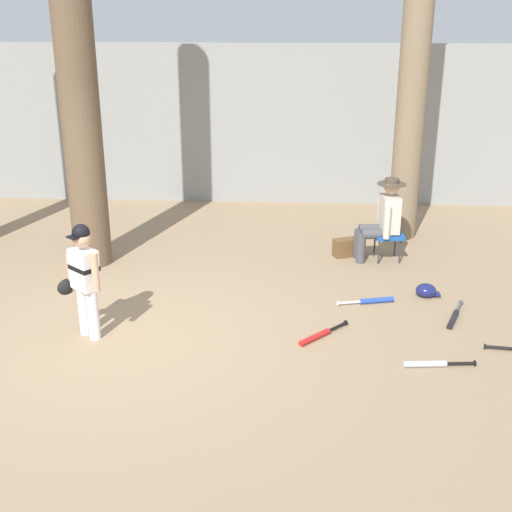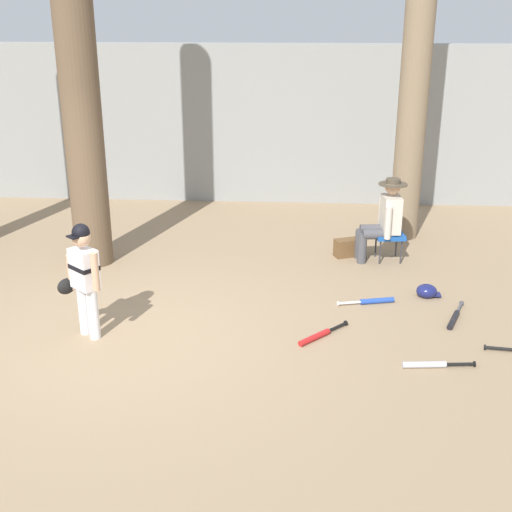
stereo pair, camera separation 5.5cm
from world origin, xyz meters
The scene contains 13 objects.
ground_plane centered at (0.00, 0.00, 0.00)m, with size 60.00×60.00×0.00m, color #937A5B.
concrete_back_wall centered at (0.00, 5.73, 1.41)m, with size 18.00×0.36×2.82m, color gray.
tree_near_player centered at (-1.06, 2.30, 2.69)m, with size 0.78×0.78×6.16m.
tree_behind_spectator centered at (3.50, 3.74, 2.41)m, with size 0.71×0.71×5.57m.
young_ballplayer centered at (-0.47, 0.05, 0.74)m, with size 0.58×0.42×1.31m.
folding_stool centered at (3.13, 2.64, 0.36)m, with size 0.44×0.44×0.41m.
seated_spectator centered at (3.03, 2.63, 0.64)m, with size 0.67×0.54×1.20m.
handbag_beside_stool centered at (2.54, 2.76, 0.13)m, with size 0.34×0.18×0.26m, color brown.
bat_red_barrel centered at (2.08, 0.14, 0.03)m, with size 0.57×0.59×0.07m.
bat_aluminum_silver centered at (3.20, -0.42, 0.03)m, with size 0.74×0.13×0.07m.
bat_blue_youth centered at (2.77, 1.11, 0.03)m, with size 0.71×0.23×0.07m.
bat_black_composite centered at (3.67, 0.70, 0.03)m, with size 0.34×0.72×0.07m.
batting_helmet_navy centered at (3.47, 1.36, 0.08)m, with size 0.30×0.23×0.18m.
Camera 1 is at (1.76, -6.48, 3.45)m, focal length 47.01 mm.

